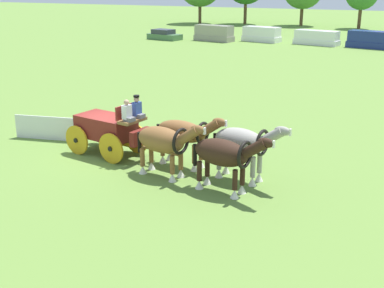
# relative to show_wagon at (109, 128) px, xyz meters

# --- Properties ---
(ground_plane) EXTENTS (220.00, 220.00, 0.00)m
(ground_plane) POSITION_rel_show_wagon_xyz_m (-0.18, 0.03, -1.15)
(ground_plane) COLOR olive
(show_wagon) EXTENTS (5.49, 2.21, 2.66)m
(show_wagon) POSITION_rel_show_wagon_xyz_m (0.00, 0.00, 0.00)
(show_wagon) COLOR maroon
(show_wagon) RESTS_ON ground
(draft_horse_rear_near) EXTENTS (3.21, 1.25, 2.21)m
(draft_horse_rear_near) POSITION_rel_show_wagon_xyz_m (3.45, 0.00, 0.19)
(draft_horse_rear_near) COLOR brown
(draft_horse_rear_near) RESTS_ON ground
(draft_horse_rear_off) EXTENTS (3.04, 1.33, 2.23)m
(draft_horse_rear_off) POSITION_rel_show_wagon_xyz_m (3.19, -1.27, 0.21)
(draft_horse_rear_off) COLOR brown
(draft_horse_rear_off) RESTS_ON ground
(draft_horse_lead_near) EXTENTS (3.04, 1.31, 2.31)m
(draft_horse_lead_near) POSITION_rel_show_wagon_xyz_m (5.99, -0.48, 0.27)
(draft_horse_lead_near) COLOR #9E998E
(draft_horse_lead_near) RESTS_ON ground
(draft_horse_lead_off) EXTENTS (3.08, 1.31, 2.24)m
(draft_horse_lead_off) POSITION_rel_show_wagon_xyz_m (5.75, -1.76, 0.21)
(draft_horse_lead_off) COLOR #331E14
(draft_horse_lead_off) RESTS_ON ground
(parked_vehicle_a) EXTENTS (4.43, 2.74, 1.22)m
(parked_vehicle_a) POSITION_rel_show_wagon_xyz_m (-16.85, 38.59, -0.63)
(parked_vehicle_a) COLOR #477047
(parked_vehicle_a) RESTS_ON ground
(parked_vehicle_b) EXTENTS (5.04, 2.69, 1.84)m
(parked_vehicle_b) POSITION_rel_show_wagon_xyz_m (-10.78, 39.66, -0.26)
(parked_vehicle_b) COLOR gray
(parked_vehicle_b) RESTS_ON ground
(parked_vehicle_c) EXTENTS (4.72, 2.74, 1.72)m
(parked_vehicle_c) POSITION_rel_show_wagon_xyz_m (-5.43, 41.35, -0.32)
(parked_vehicle_c) COLOR white
(parked_vehicle_c) RESTS_ON ground
(parked_vehicle_d) EXTENTS (5.23, 2.76, 1.59)m
(parked_vehicle_d) POSITION_rel_show_wagon_xyz_m (1.08, 40.90, -0.38)
(parked_vehicle_d) COLOR white
(parked_vehicle_d) RESTS_ON ground
(parked_vehicle_e) EXTENTS (5.37, 2.92, 1.79)m
(parked_vehicle_e) POSITION_rel_show_wagon_xyz_m (7.04, 40.36, -0.28)
(parked_vehicle_e) COLOR navy
(parked_vehicle_e) RESTS_ON ground
(sponsor_banner) EXTENTS (3.16, 0.65, 1.10)m
(sponsor_banner) POSITION_rel_show_wagon_xyz_m (-3.76, 0.60, -0.60)
(sponsor_banner) COLOR silver
(sponsor_banner) RESTS_ON ground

